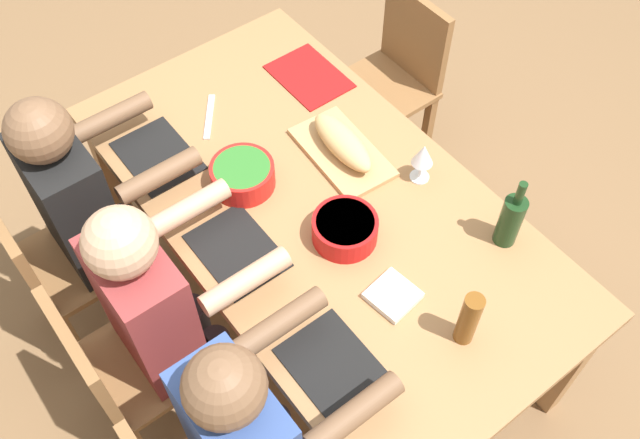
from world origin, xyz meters
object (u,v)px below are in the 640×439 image
Objects in this scene: serving_bowl_greens at (243,174)px; beer_bottle at (469,319)px; diner_far_left at (252,434)px; serving_bowl_salad at (345,228)px; chair_far_center at (124,367)px; dining_table at (320,214)px; chair_near_right at (395,75)px; chair_far_right at (56,263)px; cutting_board at (342,153)px; wine_bottle at (511,220)px; diner_far_right at (86,203)px; napkin_stack at (393,295)px; diner_far_center at (160,306)px; wine_glass at (423,156)px; bread_loaf at (343,142)px.

serving_bowl_greens is 1.02× the size of beer_bottle.
serving_bowl_salad is (0.35, -0.61, 0.09)m from diner_far_left.
diner_far_left is 0.59m from chair_far_center.
dining_table is 2.23× the size of chair_far_center.
diner_far_left is 1.81m from chair_near_right.
serving_bowl_greens is (0.22, -0.66, 0.31)m from chair_far_center.
chair_far_right is 3.86× the size of beer_bottle.
chair_near_right reaches higher than cutting_board.
diner_far_left reaches higher than serving_bowl_greens.
chair_far_center is 1.36m from wine_bottle.
diner_far_right is 8.57× the size of napkin_stack.
napkin_stack is at bearing 18.91° from beer_bottle.
diner_far_center is 7.23× the size of wine_glass.
dining_table is 8.66× the size of serving_bowl_salad.
beer_bottle is at bearing -173.78° from serving_bowl_salad.
napkin_stack is at bearing 156.41° from bread_loaf.
dining_table is 2.23× the size of chair_far_right.
beer_bottle is (-0.79, 0.17, 0.04)m from bread_loaf.
beer_bottle reaches higher than chair_far_right.
diner_far_right reaches higher than wine_glass.
diner_far_center is at bearing 64.13° from wine_bottle.
wine_glass is at bearing -123.49° from diner_far_right.
diner_far_center reaches higher than beer_bottle.
cutting_board is (-0.40, -0.84, 0.05)m from diner_far_right.
diner_far_center reaches higher than chair_near_right.
bread_loaf reaches higher than cutting_board.
diner_far_right is at bearing 56.51° from wine_glass.
wine_bottle reaches higher than chair_near_right.
bread_loaf is (0.12, -0.19, 0.14)m from dining_table.
bread_loaf is (-0.40, -0.84, 0.11)m from diner_far_right.
wine_glass reaches higher than dining_table.
serving_bowl_greens is (0.74, -0.48, 0.10)m from diner_far_left.
chair_far_center is 2.12× the size of cutting_board.
napkin_stack reaches higher than cutting_board.
chair_far_right and chair_near_right have the same top height.
diner_far_right is at bearing 45.29° from wine_bottle.
diner_far_center is at bearing 98.17° from cutting_board.
diner_far_left is 1.00× the size of diner_far_center.
serving_bowl_salad is 0.99× the size of beer_bottle.
chair_far_right is 1.39m from wine_glass.
wine_bottle reaches higher than dining_table.
serving_bowl_greens is 1.35× the size of wine_glass.
serving_bowl_greens is 0.38m from cutting_board.
chair_near_right is at bearing -23.26° from wine_bottle.
napkin_stack is at bearing -82.55° from diner_far_left.
bread_loaf is 1.10× the size of wine_bottle.
serving_bowl_salad reaches higher than cutting_board.
serving_bowl_greens is at bearing 37.50° from wine_bottle.
diner_far_right is at bearing 31.47° from napkin_stack.
diner_far_right reaches higher than chair_near_right.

